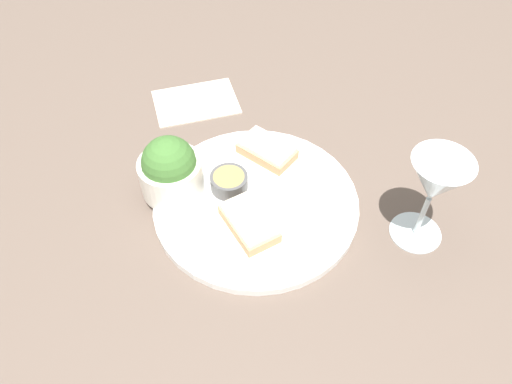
# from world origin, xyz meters

# --- Properties ---
(ground_plane) EXTENTS (4.00, 4.00, 0.00)m
(ground_plane) POSITION_xyz_m (0.00, 0.00, 0.00)
(ground_plane) COLOR brown
(dinner_plate) EXTENTS (0.33, 0.33, 0.01)m
(dinner_plate) POSITION_xyz_m (0.00, 0.00, 0.01)
(dinner_plate) COLOR white
(dinner_plate) RESTS_ON ground_plane
(salad_bowl) EXTENTS (0.10, 0.10, 0.10)m
(salad_bowl) POSITION_xyz_m (-0.07, -0.11, 0.06)
(salad_bowl) COLOR silver
(salad_bowl) RESTS_ON dinner_plate
(sauce_ramekin) EXTENTS (0.06, 0.06, 0.03)m
(sauce_ramekin) POSITION_xyz_m (-0.04, -0.03, 0.03)
(sauce_ramekin) COLOR #4C4C4C
(sauce_ramekin) RESTS_ON dinner_plate
(cheese_toast_near) EXTENTS (0.10, 0.07, 0.03)m
(cheese_toast_near) POSITION_xyz_m (0.05, -0.03, 0.03)
(cheese_toast_near) COLOR tan
(cheese_toast_near) RESTS_ON dinner_plate
(cheese_toast_far) EXTENTS (0.11, 0.09, 0.03)m
(cheese_toast_far) POSITION_xyz_m (-0.09, 0.06, 0.03)
(cheese_toast_far) COLOR tan
(cheese_toast_far) RESTS_ON dinner_plate
(wine_glass) EXTENTS (0.09, 0.09, 0.16)m
(wine_glass) POSITION_xyz_m (0.15, 0.20, 0.11)
(wine_glass) COLOR silver
(wine_glass) RESTS_ON ground_plane
(napkin) EXTENTS (0.13, 0.17, 0.01)m
(napkin) POSITION_xyz_m (-0.28, -0.01, 0.00)
(napkin) COLOR beige
(napkin) RESTS_ON ground_plane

